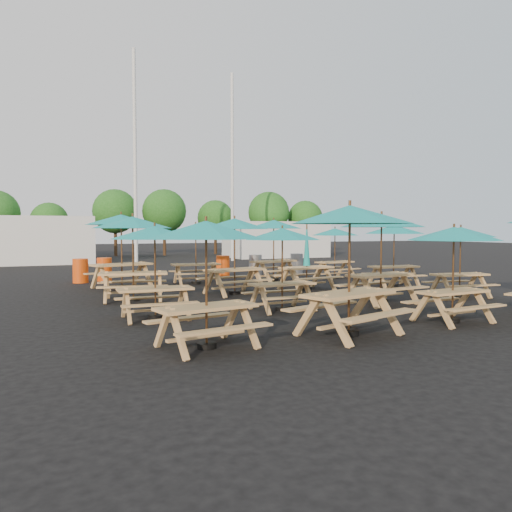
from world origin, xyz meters
name	(u,v)px	position (x,y,z in m)	size (l,w,h in m)	color
ground	(274,293)	(0.00, 0.00, 0.00)	(120.00, 120.00, 0.00)	black
picnic_unit_0	(206,236)	(-4.24, -6.33, 1.89)	(2.41, 2.41, 2.18)	tan
picnic_unit_1	(155,237)	(-4.46, -3.22, 1.84)	(2.01, 2.01, 2.11)	tan
picnic_unit_2	(133,227)	(-4.43, -0.03, 2.09)	(2.64, 2.64, 2.40)	tan
picnic_unit_3	(121,224)	(-4.31, 3.09, 2.22)	(3.01, 3.01, 2.55)	tan
picnic_unit_4	(350,221)	(-1.46, -6.42, 2.16)	(2.93, 2.93, 2.49)	tan
picnic_unit_5	(282,238)	(-1.32, -3.26, 1.80)	(2.03, 2.03, 2.07)	tan
picnic_unit_6	(235,228)	(-1.30, 0.15, 2.07)	(2.66, 2.66, 2.38)	tan
picnic_unit_7	(196,231)	(-1.57, 3.52, 1.95)	(2.19, 2.19, 2.24)	tan
picnic_unit_8	(454,239)	(1.37, -6.15, 1.81)	(2.13, 2.13, 2.09)	tan
picnic_unit_9	(381,226)	(1.64, -3.29, 2.12)	(2.59, 2.59, 2.44)	tan
picnic_unit_10	(307,261)	(1.28, 0.21, 0.96)	(2.04, 1.84, 2.33)	tan
picnic_unit_11	(274,227)	(1.52, 3.30, 2.10)	(2.87, 2.87, 2.41)	tan
picnic_unit_13	(461,236)	(4.62, -3.13, 1.83)	(2.20, 2.20, 2.11)	tan
picnic_unit_14	(394,233)	(4.61, -0.09, 1.91)	(2.25, 2.25, 2.19)	tan
picnic_unit_15	(335,234)	(4.34, 3.36, 1.81)	(2.23, 2.23, 2.09)	tan
waste_bin_0	(80,271)	(-5.50, 5.56, 0.46)	(0.57, 0.57, 0.91)	#E9490D
waste_bin_1	(104,269)	(-4.59, 5.86, 0.46)	(0.57, 0.57, 0.91)	#E9490D
waste_bin_2	(223,266)	(0.23, 5.63, 0.46)	(0.57, 0.57, 0.91)	#E9490D
waste_bin_3	(255,265)	(1.81, 5.83, 0.46)	(0.57, 0.57, 0.91)	gray
waste_bin_4	(297,263)	(4.00, 6.10, 0.46)	(0.57, 0.57, 0.91)	gray
mast_0	(135,158)	(-2.00, 14.00, 6.00)	(0.20, 0.20, 12.00)	silver
mast_1	(232,168)	(4.50, 16.00, 6.00)	(0.20, 0.20, 12.00)	silver
event_tent_0	(21,240)	(-8.00, 18.00, 1.40)	(8.00, 4.00, 2.80)	silver
event_tent_1	(275,239)	(9.00, 19.00, 1.30)	(7.00, 4.00, 2.60)	silver
tree_2	(49,221)	(-6.39, 23.65, 2.62)	(2.59, 2.59, 3.93)	#382314
tree_3	(115,211)	(-1.75, 24.72, 3.41)	(3.36, 3.36, 5.09)	#382314
tree_4	(164,211)	(1.90, 24.26, 3.46)	(3.41, 3.41, 5.17)	#382314
tree_5	(215,218)	(6.22, 24.67, 2.97)	(2.94, 2.94, 4.45)	#382314
tree_6	(269,212)	(10.23, 22.90, 3.43)	(3.38, 3.38, 5.13)	#382314
tree_7	(305,218)	(13.63, 22.92, 2.99)	(2.95, 2.95, 4.48)	#382314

